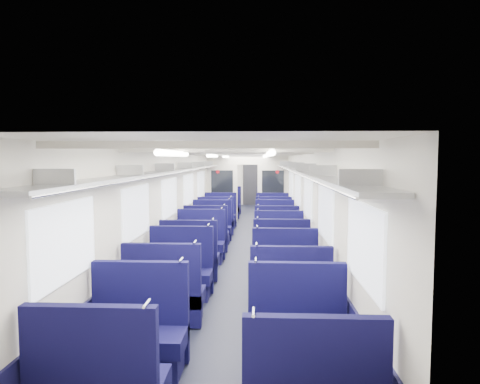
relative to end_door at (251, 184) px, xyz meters
The scene contains 35 objects.
floor 9.00m from the end_door, 90.00° to the right, with size 2.80×18.00×0.01m, color black.
ceiling 9.04m from the end_door, 90.00° to the right, with size 2.80×18.00×0.01m, color silver.
wall_left 9.05m from the end_door, 98.90° to the right, with size 0.02×18.00×2.35m, color beige.
dado_left 9.07m from the end_door, 98.81° to the right, with size 0.03×17.90×0.70m, color #111035.
wall_right 9.05m from the end_door, 81.10° to the right, with size 0.02×18.00×2.35m, color beige.
dado_right 9.07m from the end_door, 81.19° to the right, with size 0.03×17.90×0.70m, color #111035.
wall_far 0.19m from the end_door, 90.00° to the left, with size 2.80×0.02×2.35m, color beige.
luggage_rack_left 9.07m from the end_door, 97.73° to the right, with size 0.36×17.40×0.18m.
luggage_rack_right 9.07m from the end_door, 82.27° to the right, with size 0.36×17.40×0.18m.
windows 9.41m from the end_door, 90.00° to the right, with size 2.78×15.60×0.75m.
ceiling_fittings 9.29m from the end_door, 90.00° to the right, with size 2.70×16.06×0.11m.
end_door is the anchor object (origin of this frame).
bulkhead 5.58m from the end_door, 90.00° to the right, with size 2.80×0.10×2.35m.
seat_2 16.09m from the end_door, 92.96° to the right, with size 1.03×0.57×1.15m.
seat_3 16.06m from the end_door, 87.03° to the right, with size 1.03×0.57×1.15m.
seat_4 14.85m from the end_door, 93.21° to the right, with size 1.03×0.57×1.15m.
seat_5 14.94m from the end_door, 86.81° to the right, with size 1.03×0.57×1.15m.
seat_6 13.71m from the end_door, 93.47° to the right, with size 1.03×0.57×1.15m.
seat_7 13.85m from the end_door, 86.56° to the right, with size 1.03×0.57×1.15m.
seat_8 12.77m from the end_door, 93.73° to the right, with size 1.03×0.57×1.15m.
seat_9 12.55m from the end_door, 86.20° to the right, with size 1.03×0.57×1.15m.
seat_10 11.40m from the end_door, 94.18° to the right, with size 1.03×0.57×1.15m.
seat_11 11.60m from the end_door, 85.89° to the right, with size 1.03×0.57×1.15m.
seat_12 10.39m from the end_door, 94.59° to the right, with size 1.03×0.57×1.15m.
seat_13 10.38m from the end_door, 85.40° to the right, with size 1.03×0.57×1.15m.
seat_14 9.30m from the end_door, 95.13° to the right, with size 1.03×0.57×1.15m.
seat_15 9.20m from the end_door, 84.81° to the right, with size 1.03×0.57×1.15m.
seat_16 8.16m from the end_door, 95.85° to the right, with size 1.03×0.57×1.15m.
seat_17 8.04m from the end_door, 84.05° to the right, with size 1.03×0.57×1.15m.
seat_18 6.90m from the end_door, 96.94° to the right, with size 1.03×0.57×1.15m.
seat_19 6.95m from the end_door, 83.11° to the right, with size 1.03×0.57×1.15m.
seat_20 4.85m from the end_door, 99.94° to the right, with size 1.03×0.57×1.15m.
seat_21 4.92m from the end_door, 80.20° to the right, with size 1.03×0.57×1.15m.
seat_22 3.86m from the end_door, 102.60° to the right, with size 1.03×0.57×1.15m.
seat_23 3.72m from the end_door, 76.90° to the right, with size 1.03×0.57×1.15m.
Camera 1 is at (0.44, -11.37, 2.20)m, focal length 32.04 mm.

